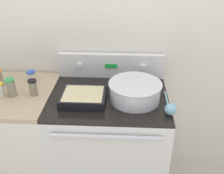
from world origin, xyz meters
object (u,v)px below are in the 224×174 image
at_px(casserole_dish, 83,97).
at_px(spice_jar_black_cap, 33,87).
at_px(spice_jar_green_cap, 11,87).
at_px(mixing_bowl, 135,90).
at_px(ladle, 170,108).
at_px(spice_jar_yellow_cap, 1,90).
at_px(spice_jar_blue_cap, 31,77).

xyz_separation_m(casserole_dish, spice_jar_black_cap, (-0.34, 0.05, 0.03)).
bearing_deg(spice_jar_green_cap, mixing_bowl, 0.76).
distance_m(casserole_dish, ladle, 0.56).
relative_size(spice_jar_black_cap, spice_jar_yellow_cap, 1.18).
relative_size(mixing_bowl, casserole_dish, 1.20).
relative_size(ladle, spice_jar_yellow_cap, 3.22).
bearing_deg(ladle, spice_jar_yellow_cap, 173.34).
xyz_separation_m(ladle, spice_jar_yellow_cap, (-1.10, 0.13, 0.03)).
bearing_deg(spice_jar_black_cap, spice_jar_yellow_cap, -173.25).
bearing_deg(spice_jar_yellow_cap, spice_jar_blue_cap, 54.43).
bearing_deg(spice_jar_blue_cap, spice_jar_yellow_cap, -125.57).
xyz_separation_m(mixing_bowl, casserole_dish, (-0.34, -0.04, -0.04)).
bearing_deg(spice_jar_black_cap, spice_jar_green_cap, -172.20).
distance_m(spice_jar_black_cap, spice_jar_yellow_cap, 0.21).
bearing_deg(casserole_dish, spice_jar_green_cap, 176.77).
relative_size(casserole_dish, spice_jar_blue_cap, 3.25).
distance_m(ladle, spice_jar_yellow_cap, 1.11).
relative_size(casserole_dish, spice_jar_black_cap, 2.62).
xyz_separation_m(spice_jar_blue_cap, spice_jar_green_cap, (-0.07, -0.19, 0.02)).
relative_size(spice_jar_blue_cap, spice_jar_yellow_cap, 0.95).
bearing_deg(spice_jar_black_cap, ladle, -9.81).
bearing_deg(spice_jar_black_cap, spice_jar_blue_cap, 111.58).
bearing_deg(spice_jar_blue_cap, ladle, -18.91).
bearing_deg(ladle, casserole_dish, 168.89).
height_order(mixing_bowl, casserole_dish, mixing_bowl).
bearing_deg(spice_jar_yellow_cap, spice_jar_black_cap, 6.75).
bearing_deg(casserole_dish, ladle, -11.11).
xyz_separation_m(casserole_dish, spice_jar_blue_cap, (-0.41, 0.22, 0.02)).
height_order(spice_jar_black_cap, spice_jar_green_cap, spice_jar_green_cap).
bearing_deg(ladle, spice_jar_green_cap, 172.56).
bearing_deg(casserole_dish, spice_jar_blue_cap, 151.79).
bearing_deg(spice_jar_green_cap, spice_jar_yellow_cap, -175.31).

